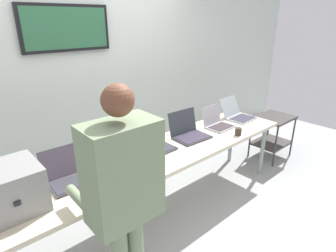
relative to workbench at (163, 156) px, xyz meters
The scene contains 13 objects.
ground 0.71m from the workbench, ahead, with size 8.00×8.00×0.04m, color #A0A2A1.
back_wall 1.28m from the workbench, 90.44° to the left, with size 8.00×0.11×2.56m.
workbench is the anchor object (origin of this frame).
equipment_box 1.37m from the workbench, behind, with size 0.41×0.41×0.32m.
laptop_station_0 0.93m from the workbench, behind, with size 0.35×0.38×0.24m.
laptop_station_1 0.49m from the workbench, 166.84° to the left, with size 0.38×0.42×0.25m.
laptop_station_2 0.14m from the workbench, 96.94° to the left, with size 0.31×0.30×0.23m.
laptop_station_3 0.47m from the workbench, 11.36° to the left, with size 0.39×0.35×0.28m.
laptop_station_4 0.93m from the workbench, ahead, with size 0.32×0.30×0.24m.
laptop_station_5 1.37m from the workbench, ahead, with size 0.36×0.40×0.26m.
person 1.10m from the workbench, 144.10° to the right, with size 0.44×0.58×1.65m.
coffee_mug 0.94m from the workbench, 15.53° to the right, with size 0.07×0.07×0.08m.
storage_cart 2.09m from the workbench, ahead, with size 0.56×0.44×0.64m.
Camera 1 is at (-1.61, -1.87, 1.97)m, focal length 29.66 mm.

